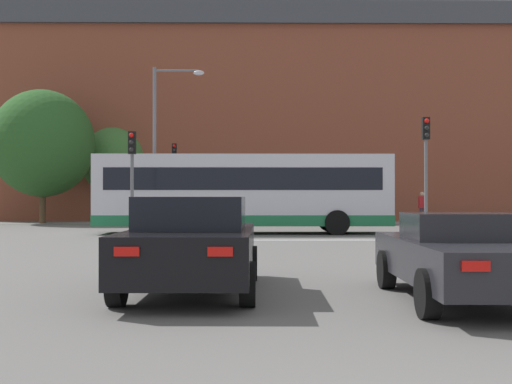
# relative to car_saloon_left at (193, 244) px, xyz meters

# --- Properties ---
(stop_line_strip) EXTENTS (7.64, 0.30, 0.01)m
(stop_line_strip) POSITION_rel_car_saloon_left_xyz_m (1.96, 12.27, -0.78)
(stop_line_strip) COLOR silver
(stop_line_strip) RESTS_ON ground_plane
(far_pavement) EXTENTS (68.48, 2.50, 0.01)m
(far_pavement) POSITION_rel_car_saloon_left_xyz_m (1.96, 27.11, -0.78)
(far_pavement) COLOR gray
(far_pavement) RESTS_ON ground_plane
(brick_civic_building) EXTENTS (44.61, 13.75, 21.42)m
(brick_civic_building) POSITION_rel_car_saloon_left_xyz_m (3.97, 36.80, 6.39)
(brick_civic_building) COLOR brown
(brick_civic_building) RESTS_ON ground_plane
(car_saloon_left) EXTENTS (2.12, 4.55, 1.54)m
(car_saloon_left) POSITION_rel_car_saloon_left_xyz_m (0.00, 0.00, 0.00)
(car_saloon_left) COLOR black
(car_saloon_left) RESTS_ON ground_plane
(car_roadster_right) EXTENTS (2.06, 4.41, 1.30)m
(car_roadster_right) POSITION_rel_car_saloon_left_xyz_m (4.07, -0.96, -0.12)
(car_roadster_right) COLOR #232328
(car_roadster_right) RESTS_ON ground_plane
(bus_crossing_lead) EXTENTS (12.12, 2.76, 3.25)m
(bus_crossing_lead) POSITION_rel_car_saloon_left_xyz_m (0.67, 16.44, 0.96)
(bus_crossing_lead) COLOR silver
(bus_crossing_lead) RESTS_ON ground_plane
(traffic_light_near_right) EXTENTS (0.26, 0.31, 4.40)m
(traffic_light_near_right) POSITION_rel_car_saloon_left_xyz_m (7.29, 12.69, 2.16)
(traffic_light_near_right) COLOR slate
(traffic_light_near_right) RESTS_ON ground_plane
(traffic_light_far_left) EXTENTS (0.26, 0.31, 4.60)m
(traffic_light_far_left) POSITION_rel_car_saloon_left_xyz_m (-3.41, 26.60, 2.28)
(traffic_light_far_left) COLOR slate
(traffic_light_far_left) RESTS_ON ground_plane
(traffic_light_near_left) EXTENTS (0.26, 0.31, 3.85)m
(traffic_light_near_left) POSITION_rel_car_saloon_left_xyz_m (-3.25, 12.40, 1.82)
(traffic_light_near_left) COLOR slate
(traffic_light_near_left) RESTS_ON ground_plane
(street_lamp_junction) EXTENTS (2.33, 0.36, 7.41)m
(street_lamp_junction) POSITION_rel_car_saloon_left_xyz_m (-2.99, 18.74, 3.75)
(street_lamp_junction) COLOR slate
(street_lamp_junction) RESTS_ON ground_plane
(pedestrian_waiting) EXTENTS (0.41, 0.26, 1.81)m
(pedestrian_waiting) POSITION_rel_car_saloon_left_xyz_m (10.95, 26.69, 0.29)
(pedestrian_waiting) COLOR #333851
(pedestrian_waiting) RESTS_ON ground_plane
(pedestrian_walking_east) EXTENTS (0.44, 0.43, 1.57)m
(pedestrian_walking_east) POSITION_rel_car_saloon_left_xyz_m (1.83, 27.45, 0.13)
(pedestrian_walking_east) COLOR black
(pedestrian_walking_east) RESTS_ON ground_plane
(pedestrian_walking_west) EXTENTS (0.46, 0.40, 1.77)m
(pedestrian_walking_west) POSITION_rel_car_saloon_left_xyz_m (8.04, 27.39, 0.26)
(pedestrian_walking_west) COLOR black
(pedestrian_walking_west) RESTS_ON ground_plane
(tree_by_building) EXTENTS (4.13, 4.13, 5.98)m
(tree_by_building) POSITION_rel_car_saloon_left_xyz_m (-7.73, 30.67, 3.02)
(tree_by_building) COLOR #4C3823
(tree_by_building) RESTS_ON ground_plane
(tree_kerbside) EXTENTS (5.84, 5.84, 7.65)m
(tree_kerbside) POSITION_rel_car_saloon_left_xyz_m (-10.90, 26.43, 3.79)
(tree_kerbside) COLOR #4C3823
(tree_kerbside) RESTS_ON ground_plane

